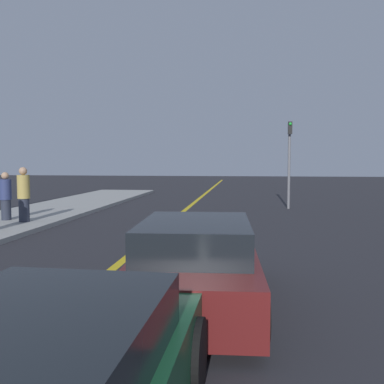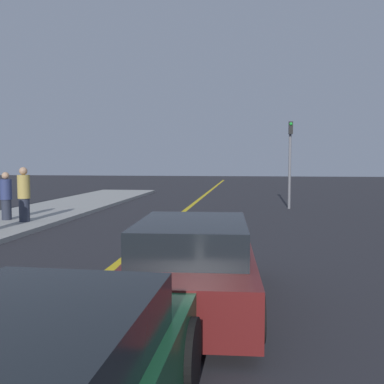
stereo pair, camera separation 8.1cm
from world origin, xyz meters
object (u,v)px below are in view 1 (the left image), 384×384
car_ahead_center (197,265)px  pedestrian_far_standing (24,195)px  pedestrian_by_sign (6,196)px  traffic_light (289,155)px

car_ahead_center → pedestrian_far_standing: 9.65m
car_ahead_center → pedestrian_far_standing: bearing=130.1°
pedestrian_by_sign → pedestrian_far_standing: bearing=-23.1°
traffic_light → car_ahead_center: bearing=-101.2°
car_ahead_center → traffic_light: traffic_light is taller
pedestrian_by_sign → traffic_light: bearing=30.7°
car_ahead_center → pedestrian_by_sign: (-7.43, 7.41, 0.33)m
pedestrian_far_standing → traffic_light: (9.23, 6.35, 1.35)m
pedestrian_far_standing → pedestrian_by_sign: size_ratio=1.11×
car_ahead_center → pedestrian_by_sign: bearing=132.1°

